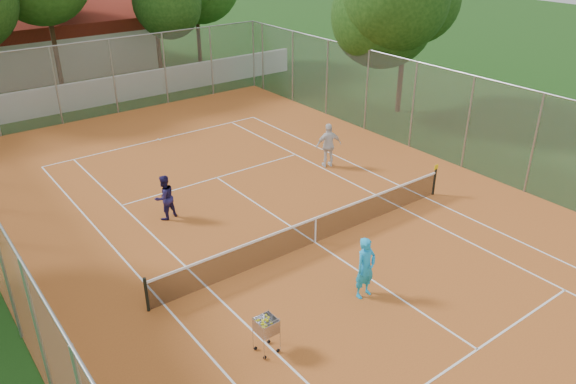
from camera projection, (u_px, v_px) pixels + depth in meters
ground at (315, 243)px, 18.64m from camera, size 120.00×120.00×0.00m
court_pad at (315, 243)px, 18.64m from camera, size 18.00×34.00×0.02m
court_lines at (315, 242)px, 18.63m from camera, size 10.98×23.78×0.01m
tennis_net at (315, 230)px, 18.42m from camera, size 11.88×0.10×0.98m
perimeter_fence at (316, 189)px, 17.75m from camera, size 18.00×34.00×4.00m
boundary_wall at (103, 91)px, 31.90m from camera, size 26.00×0.30×1.50m
clubhouse at (16, 41)px, 37.33m from camera, size 16.40×9.00×4.40m
tropical_trees at (73, 7)px, 32.15m from camera, size 29.00×19.00×10.00m
player_near at (366, 268)px, 15.66m from camera, size 0.69×0.47×1.86m
player_far_left at (165, 197)px, 19.77m from camera, size 0.92×0.78×1.66m
player_far_right at (329, 145)px, 23.86m from camera, size 1.22×0.83×1.93m
ball_hopper at (266, 334)px, 13.76m from camera, size 0.56×0.56×1.09m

